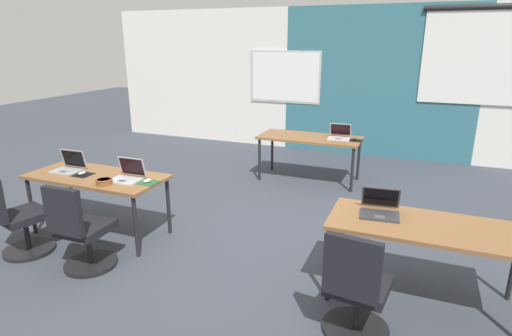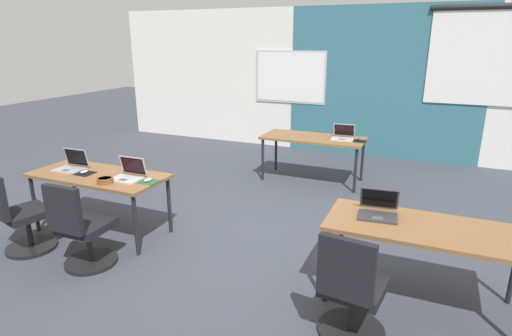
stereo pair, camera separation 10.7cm
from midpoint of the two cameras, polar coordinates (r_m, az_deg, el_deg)
The scene contains 19 objects.
ground_plane at distance 4.89m, azimuth 0.99°, elevation -9.41°, with size 24.00×24.00×0.00m.
back_wall_assembly at distance 8.43m, azimuth 12.52°, elevation 11.56°, with size 10.00×0.27×2.80m.
desk_near_left at distance 5.08m, azimuth -20.26°, elevation -1.42°, with size 1.60×0.70×0.72m.
desk_near_right at distance 3.77m, azimuth 22.87°, elevation -8.26°, with size 1.60×0.70×0.72m.
desk_far_center at distance 6.64m, azimuth 8.33°, elevation 3.73°, with size 1.60×0.70×0.72m.
laptop_near_left_inner at distance 4.77m, azimuth -16.52°, elevation -0.85°, with size 0.34×0.29×0.23m.
mousepad_near_left_inner at distance 4.64m, azimuth -13.99°, elevation -1.81°, with size 0.22×0.19×0.00m.
mouse_near_left_inner at distance 4.63m, azimuth -14.00°, elevation -1.59°, with size 0.08×0.11×0.03m.
chair_near_left_inner at distance 4.45m, azimuth -22.18°, elevation -8.23°, with size 0.52×0.54×0.92m.
laptop_near_left_end at distance 5.35m, azimuth -23.49°, elevation 0.35°, with size 0.34×0.29×0.23m.
mousepad_near_left_end at distance 5.14m, azimuth -21.97°, elevation -0.68°, with size 0.22×0.19×0.00m.
mouse_near_left_end at distance 5.14m, azimuth -21.99°, elevation -0.48°, with size 0.06×0.10×0.03m.
chair_near_left_end at distance 5.05m, azimuth -29.20°, elevation -6.15°, with size 0.54×0.59×0.92m.
laptop_far_right at distance 6.57m, azimuth 12.33°, elevation 4.33°, with size 0.35×0.35×0.22m.
mousepad_far_right at distance 6.49m, azimuth 14.35°, elevation 3.61°, with size 0.22×0.19×0.00m.
mouse_far_right at distance 6.48m, azimuth 14.36°, elevation 3.77°, with size 0.07×0.11×0.03m.
laptop_near_right_inner at distance 3.81m, azimuth 17.21°, elevation -5.56°, with size 0.36×0.35×0.22m.
chair_near_right_inner at distance 3.31m, azimuth 13.87°, elevation -16.67°, with size 0.52×0.56×0.92m.
snack_bowl at distance 4.71m, azimuth -19.43°, elevation -1.55°, with size 0.18×0.18×0.06m.
Camera 2 is at (1.71, -4.02, 2.20)m, focal length 29.10 mm.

